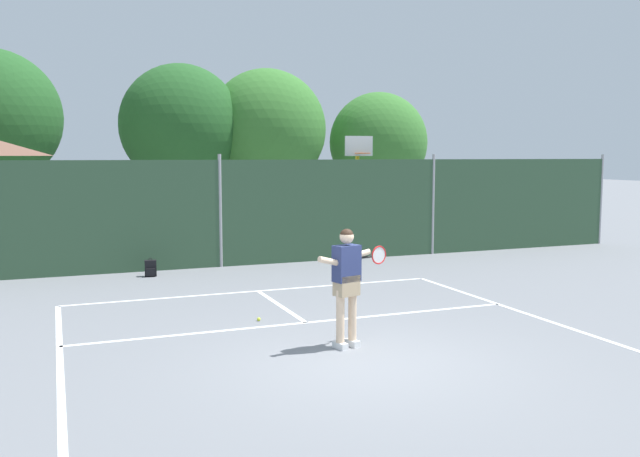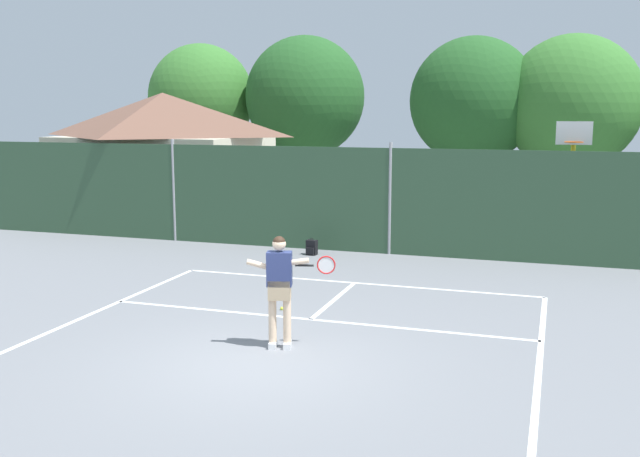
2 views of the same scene
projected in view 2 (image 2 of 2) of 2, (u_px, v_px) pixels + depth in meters
name	position (u px, v px, depth m)	size (l,w,h in m)	color
ground_plane	(258.00, 363.00, 11.10)	(120.00, 120.00, 0.00)	slate
court_markings	(274.00, 350.00, 11.70)	(8.30, 11.10, 0.01)	white
chainlink_fence	(390.00, 201.00, 19.30)	(26.09, 0.09, 3.00)	#2D4C33
basketball_hoop	(572.00, 169.00, 18.86)	(0.90, 0.67, 3.55)	yellow
clubhouse_building	(164.00, 155.00, 25.31)	(6.87, 5.49, 4.43)	beige
treeline_backdrop	(438.00, 102.00, 29.03)	(25.75, 4.65, 6.95)	brown
tennis_player	(280.00, 281.00, 11.65)	(1.37, 0.53, 1.85)	silver
tennis_ball	(282.00, 308.00, 14.05)	(0.07, 0.07, 0.07)	#CCE033
backpack_black	(312.00, 248.00, 19.37)	(0.30, 0.27, 0.46)	black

